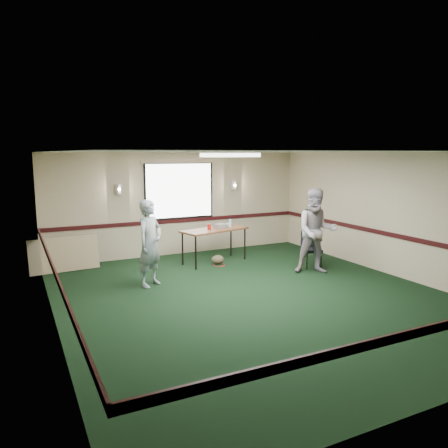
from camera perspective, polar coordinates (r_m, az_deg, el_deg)
name	(u,v)px	position (r m, az deg, el deg)	size (l,w,h in m)	color
ground	(254,297)	(8.37, 3.97, -9.43)	(8.00, 8.00, 0.00)	black
room_shell	(208,202)	(9.89, -2.10, 2.86)	(8.00, 8.02, 8.00)	tan
folding_table	(214,231)	(10.73, -1.26, -0.96)	(1.79, 1.05, 0.84)	#4F2616
projector	(220,226)	(10.88, -0.47, -0.23)	(0.28, 0.23, 0.09)	gray
game_console	(226,225)	(11.17, 0.32, -0.10)	(0.20, 0.16, 0.05)	white
red_cup	(209,227)	(10.63, -1.94, -0.36)	(0.09, 0.09, 0.13)	#BA110C
water_bottle	(230,223)	(10.94, 0.80, 0.12)	(0.06, 0.06, 0.21)	#91D0ED
duffel_bag	(218,260)	(10.68, -0.84, -4.67)	(0.31, 0.24, 0.22)	#413925
cable_coil	(219,265)	(10.58, -0.62, -5.38)	(0.28, 0.28, 0.01)	red
folded_table	(64,255)	(10.62, -20.14, -3.76)	(1.53, 0.07, 0.79)	#9C8D60
conference_chair	(311,246)	(10.60, 11.25, -2.84)	(0.52, 0.53, 0.84)	black
person_left	(150,243)	(8.93, -9.63, -2.49)	(0.64, 0.42, 1.76)	#3A5780
person_right	(316,231)	(9.96, 11.97, -0.93)	(0.93, 0.72, 1.91)	#7284B1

